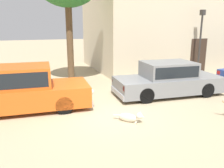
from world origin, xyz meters
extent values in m
plane|color=tan|center=(0.00, 0.00, 0.00)|extent=(80.00, 80.00, 0.00)
cube|color=#D15619|center=(-2.78, 1.17, 0.50)|extent=(4.74, 2.09, 0.70)
cube|color=#D15619|center=(-2.83, 1.17, 1.20)|extent=(2.23, 1.68, 0.70)
cube|color=black|center=(-2.83, 1.17, 1.21)|extent=(2.06, 1.69, 0.49)
cube|color=#999BA0|center=(-0.49, 1.02, 0.26)|extent=(0.23, 1.77, 0.20)
sphere|color=silver|center=(-0.41, 1.74, 0.66)|extent=(0.20, 0.20, 0.20)
sphere|color=silver|center=(-0.50, 0.30, 0.66)|extent=(0.20, 0.20, 0.20)
cylinder|color=black|center=(-1.34, 1.88, 0.30)|extent=(0.62, 0.24, 0.60)
cylinder|color=black|center=(-1.44, 0.28, 0.30)|extent=(0.62, 0.24, 0.60)
cube|color=slate|center=(3.02, 0.98, 0.46)|extent=(4.57, 2.03, 0.63)
cube|color=slate|center=(2.98, 0.99, 1.09)|extent=(2.15, 1.62, 0.63)
cube|color=black|center=(2.98, 0.99, 1.10)|extent=(1.99, 1.63, 0.44)
cube|color=#999BA0|center=(5.23, 0.83, 0.26)|extent=(0.24, 1.69, 0.20)
cube|color=#999BA0|center=(0.82, 1.14, 0.26)|extent=(0.24, 1.69, 0.20)
sphere|color=silver|center=(5.31, 1.51, 0.61)|extent=(0.20, 0.20, 0.20)
cube|color=red|center=(0.87, 1.88, 0.62)|extent=(0.05, 0.18, 0.18)
cube|color=red|center=(0.77, 0.40, 0.62)|extent=(0.05, 0.18, 0.18)
cylinder|color=black|center=(4.41, 1.65, 0.30)|extent=(0.62, 0.24, 0.61)
cylinder|color=black|center=(4.31, 0.13, 0.30)|extent=(0.62, 0.24, 0.61)
cylinder|color=black|center=(1.74, 1.83, 0.30)|extent=(0.62, 0.24, 0.61)
cylinder|color=black|center=(1.64, 0.32, 0.30)|extent=(0.62, 0.24, 0.61)
cube|color=red|center=(6.29, 1.59, 0.61)|extent=(0.05, 0.18, 0.18)
cube|color=beige|center=(9.30, 7.33, 4.25)|extent=(15.23, 6.58, 8.49)
cube|color=#38281E|center=(7.01, 4.02, 1.05)|extent=(1.10, 0.02, 2.10)
cylinder|color=beige|center=(0.52, -1.20, 0.03)|extent=(0.11, 0.11, 0.06)
cylinder|color=beige|center=(0.44, -1.28, 0.03)|extent=(0.11, 0.11, 0.06)
ellipsoid|color=beige|center=(0.28, -1.06, 0.13)|extent=(0.56, 0.55, 0.27)
sphere|color=beige|center=(0.55, -1.31, 0.25)|extent=(0.20, 0.20, 0.20)
cone|color=beige|center=(0.63, -1.39, 0.23)|extent=(0.16, 0.16, 0.11)
cone|color=beige|center=(0.59, -1.27, 0.34)|extent=(0.10, 0.10, 0.09)
cone|color=beige|center=(0.51, -1.36, 0.34)|extent=(0.10, 0.10, 0.09)
cylinder|color=beige|center=(0.01, -0.80, 0.15)|extent=(0.19, 0.18, 0.08)
cylinder|color=#2D2B28|center=(6.49, 3.36, 1.69)|extent=(0.10, 0.10, 3.37)
cube|color=#2D2B28|center=(6.49, 3.36, 3.51)|extent=(0.22, 0.22, 0.28)
sphere|color=silver|center=(6.49, 3.36, 3.51)|extent=(0.18, 0.18, 0.18)
cylinder|color=brown|center=(-0.49, 4.15, 1.99)|extent=(0.31, 0.31, 3.98)
camera|label=1|loc=(-2.48, -7.22, 2.92)|focal=37.72mm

